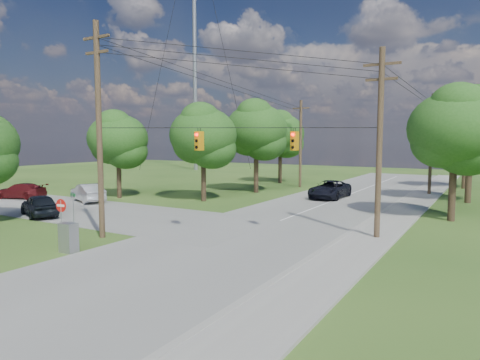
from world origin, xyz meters
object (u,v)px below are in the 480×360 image
Objects in this scene: car_cross_dark at (39,205)px; car_cross_silver at (88,193)px; pole_north_e at (431,144)px; control_cabinet at (69,238)px; car_cross_far at (20,191)px; pole_ne at (380,141)px; pole_north_w at (300,143)px; pole_sw at (99,127)px; car_main_north at (330,189)px; do_not_enter_sign at (61,209)px.

car_cross_dark is 7.17m from car_cross_silver.
pole_north_e is 35.73m from car_cross_dark.
car_cross_dark is 11.56m from control_cabinet.
control_cabinet is at bearing 84.47° from car_cross_dark.
car_cross_far is (-9.98, 4.77, -0.09)m from car_cross_dark.
pole_ne is at bearing 125.30° from car_cross_dark.
pole_north_e is 1.00× the size of pole_north_w.
car_cross_dark is at bearing 165.88° from pole_sw.
pole_north_e is at bearing 67.30° from control_cabinet.
car_main_north is 2.62× the size of do_not_enter_sign.
car_main_north is at bearing 75.55° from pole_sw.
pole_ne reaches higher than pole_north_w.
pole_north_w is 6.82× the size of control_cabinet.
control_cabinet is 3.47m from do_not_enter_sign.
car_cross_silver reaches higher than control_cabinet.
pole_north_w is 2.13× the size of car_cross_dark.
pole_north_e is 2.13× the size of car_cross_dark.
pole_ne is at bearing 71.41° from car_cross_far.
pole_sw reaches higher than car_cross_far.
car_cross_dark is at bearing 147.79° from do_not_enter_sign.
pole_north_e is (13.50, 29.60, -1.10)m from pole_sw.
do_not_enter_sign reaches higher than car_cross_silver.
pole_ne reaches higher than control_cabinet.
control_cabinet is (10.24, -5.37, -0.10)m from car_cross_dark.
pole_north_e is at bearing 43.55° from car_main_north.
do_not_enter_sign is (-15.26, -8.93, -3.82)m from pole_ne.
pole_sw reaches higher than do_not_enter_sign.
pole_ne is at bearing 38.80° from control_cabinet.
pole_ne is 23.71m from car_cross_dark.
car_cross_dark is at bearing 44.93° from car_cross_far.
pole_north_e is 6.82× the size of control_cabinet.
pole_sw reaches higher than control_cabinet.
pole_ne reaches higher than car_cross_dark.
pole_north_w reaches higher than control_cabinet.
pole_north_e is 1.70× the size of car_main_north.
car_cross_dark is at bearing -166.82° from pole_ne.
car_cross_silver is 17.71m from control_cabinet.
pole_sw is 2.55× the size of car_cross_dark.
control_cabinet is (1.10, -3.07, -5.49)m from pole_sw.
pole_ne is 26.03m from pole_north_w.
car_main_north is at bearing -136.51° from pole_north_e.
pole_sw reaches higher than pole_north_w.
pole_sw is at bearing -114.52° from pole_north_e.
car_main_north is (14.87, 19.93, 0.01)m from car_cross_dark.
car_cross_far is at bearing -54.02° from car_cross_silver.
pole_north_w reaches higher than car_cross_far.
pole_sw is 5.08m from do_not_enter_sign.
do_not_enter_sign is at bearing 66.57° from car_cross_silver.
car_main_north is (17.68, 13.33, 0.01)m from car_cross_silver.
do_not_enter_sign is (-2.86, 1.74, 0.91)m from control_cabinet.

